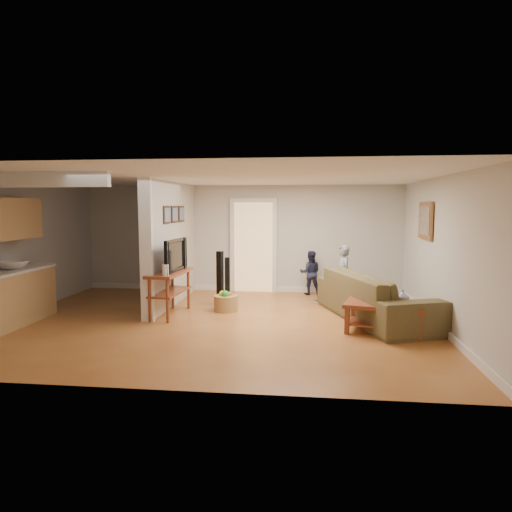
% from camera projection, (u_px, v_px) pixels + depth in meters
% --- Properties ---
extents(ground, '(7.50, 7.50, 0.00)m').
position_uv_depth(ground, '(217.00, 322.00, 7.97)').
color(ground, brown).
rests_on(ground, ground).
extents(room_shell, '(7.54, 6.02, 2.52)m').
position_uv_depth(room_shell, '(163.00, 237.00, 8.36)').
color(room_shell, beige).
rests_on(room_shell, ground).
extents(area_rug, '(2.75, 2.43, 0.01)m').
position_uv_depth(area_rug, '(377.00, 305.00, 9.32)').
color(area_rug, black).
rests_on(area_rug, ground).
extents(sofa, '(2.00, 3.06, 0.83)m').
position_uv_depth(sofa, '(375.00, 319.00, 8.16)').
color(sofa, '#433E21').
rests_on(sofa, ground).
extents(coffee_table, '(1.37, 1.01, 0.73)m').
position_uv_depth(coffee_table, '(386.00, 310.00, 7.24)').
color(coffee_table, maroon).
rests_on(coffee_table, ground).
extents(tv_console, '(0.57, 1.33, 1.12)m').
position_uv_depth(tv_console, '(170.00, 275.00, 8.38)').
color(tv_console, maroon).
rests_on(tv_console, ground).
extents(speaker_left, '(0.10, 0.10, 1.00)m').
position_uv_depth(speaker_left, '(228.00, 282.00, 9.10)').
color(speaker_left, black).
rests_on(speaker_left, ground).
extents(speaker_right, '(0.14, 0.14, 1.10)m').
position_uv_depth(speaker_right, '(220.00, 278.00, 9.32)').
color(speaker_right, black).
rests_on(speaker_right, ground).
extents(toy_basket, '(0.46, 0.46, 0.41)m').
position_uv_depth(toy_basket, '(226.00, 302.00, 8.79)').
color(toy_basket, '#A68348').
rests_on(toy_basket, ground).
extents(child, '(0.39, 0.50, 1.23)m').
position_uv_depth(child, '(342.00, 305.00, 9.30)').
color(child, slate).
rests_on(child, ground).
extents(toddler, '(0.51, 0.41, 1.00)m').
position_uv_depth(toddler, '(310.00, 294.00, 10.45)').
color(toddler, '#1C203C').
rests_on(toddler, ground).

